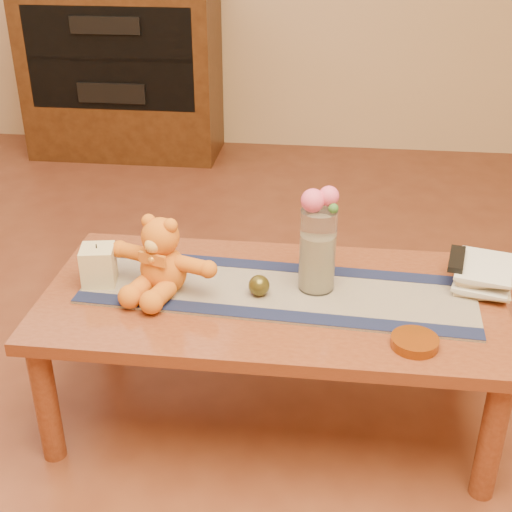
# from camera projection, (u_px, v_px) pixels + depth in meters

# --- Properties ---
(floor) EXTENTS (5.50, 5.50, 0.00)m
(floor) POSITION_uv_depth(u_px,v_px,m) (271.00, 409.00, 2.32)
(floor) COLOR #5E2B1A
(floor) RESTS_ON ground
(coffee_table_top) EXTENTS (1.40, 0.70, 0.04)m
(coffee_table_top) POSITION_uv_depth(u_px,v_px,m) (272.00, 300.00, 2.12)
(coffee_table_top) COLOR #602A16
(coffee_table_top) RESTS_ON floor
(table_leg_fl) EXTENTS (0.07, 0.07, 0.41)m
(table_leg_fl) POSITION_uv_depth(u_px,v_px,m) (46.00, 402.00, 2.04)
(table_leg_fl) COLOR #602A16
(table_leg_fl) RESTS_ON floor
(table_leg_fr) EXTENTS (0.07, 0.07, 0.41)m
(table_leg_fr) POSITION_uv_depth(u_px,v_px,m) (491.00, 439.00, 1.90)
(table_leg_fr) COLOR #602A16
(table_leg_fr) RESTS_ON floor
(table_leg_bl) EXTENTS (0.07, 0.07, 0.41)m
(table_leg_bl) POSITION_uv_depth(u_px,v_px,m) (107.00, 301.00, 2.55)
(table_leg_bl) COLOR #602A16
(table_leg_bl) RESTS_ON floor
(table_leg_br) EXTENTS (0.07, 0.07, 0.41)m
(table_leg_br) POSITION_uv_depth(u_px,v_px,m) (462.00, 323.00, 2.41)
(table_leg_br) COLOR #602A16
(table_leg_br) RESTS_ON floor
(persian_runner) EXTENTS (1.22, 0.41, 0.01)m
(persian_runner) POSITION_uv_depth(u_px,v_px,m) (278.00, 291.00, 2.12)
(persian_runner) COLOR #221B4B
(persian_runner) RESTS_ON coffee_table_top
(runner_border_near) EXTENTS (1.20, 0.12, 0.00)m
(runner_border_near) POSITION_uv_depth(u_px,v_px,m) (271.00, 314.00, 2.00)
(runner_border_near) COLOR #141A3C
(runner_border_near) RESTS_ON persian_runner
(runner_border_far) EXTENTS (1.20, 0.12, 0.00)m
(runner_border_far) POSITION_uv_depth(u_px,v_px,m) (284.00, 267.00, 2.25)
(runner_border_far) COLOR #141A3C
(runner_border_far) RESTS_ON persian_runner
(teddy_bear) EXTENTS (0.41, 0.37, 0.23)m
(teddy_bear) POSITION_uv_depth(u_px,v_px,m) (163.00, 255.00, 2.08)
(teddy_bear) COLOR orange
(teddy_bear) RESTS_ON persian_runner
(pillar_candle) EXTENTS (0.12, 0.12, 0.12)m
(pillar_candle) POSITION_uv_depth(u_px,v_px,m) (99.00, 265.00, 2.14)
(pillar_candle) COLOR beige
(pillar_candle) RESTS_ON persian_runner
(candle_wick) EXTENTS (0.00, 0.00, 0.01)m
(candle_wick) POSITION_uv_depth(u_px,v_px,m) (96.00, 246.00, 2.10)
(candle_wick) COLOR black
(candle_wick) RESTS_ON pillar_candle
(glass_vase) EXTENTS (0.11, 0.11, 0.26)m
(glass_vase) POSITION_uv_depth(u_px,v_px,m) (318.00, 250.00, 2.07)
(glass_vase) COLOR silver
(glass_vase) RESTS_ON persian_runner
(potpourri_fill) EXTENTS (0.09, 0.09, 0.18)m
(potpourri_fill) POSITION_uv_depth(u_px,v_px,m) (317.00, 262.00, 2.09)
(potpourri_fill) COLOR beige
(potpourri_fill) RESTS_ON glass_vase
(rose_left) EXTENTS (0.07, 0.07, 0.07)m
(rose_left) POSITION_uv_depth(u_px,v_px,m) (313.00, 201.00, 1.99)
(rose_left) COLOR #E3507E
(rose_left) RESTS_ON glass_vase
(rose_right) EXTENTS (0.06, 0.06, 0.06)m
(rose_right) POSITION_uv_depth(u_px,v_px,m) (329.00, 196.00, 1.99)
(rose_right) COLOR #E3507E
(rose_right) RESTS_ON glass_vase
(blue_flower_back) EXTENTS (0.04, 0.04, 0.04)m
(blue_flower_back) POSITION_uv_depth(u_px,v_px,m) (324.00, 197.00, 2.03)
(blue_flower_back) COLOR #5470B7
(blue_flower_back) RESTS_ON glass_vase
(blue_flower_side) EXTENTS (0.04, 0.04, 0.04)m
(blue_flower_side) POSITION_uv_depth(u_px,v_px,m) (310.00, 201.00, 2.02)
(blue_flower_side) COLOR #5470B7
(blue_flower_side) RESTS_ON glass_vase
(leaf_sprig) EXTENTS (0.03, 0.03, 0.03)m
(leaf_sprig) POSITION_uv_depth(u_px,v_px,m) (333.00, 208.00, 1.98)
(leaf_sprig) COLOR #33662D
(leaf_sprig) RESTS_ON glass_vase
(bronze_ball) EXTENTS (0.07, 0.07, 0.06)m
(bronze_ball) POSITION_uv_depth(u_px,v_px,m) (259.00, 285.00, 2.08)
(bronze_ball) COLOR #474017
(bronze_ball) RESTS_ON persian_runner
(book_bottom) EXTENTS (0.20, 0.25, 0.02)m
(book_bottom) POSITION_uv_depth(u_px,v_px,m) (454.00, 278.00, 2.18)
(book_bottom) COLOR beige
(book_bottom) RESTS_ON coffee_table_top
(book_lower) EXTENTS (0.22, 0.26, 0.02)m
(book_lower) POSITION_uv_depth(u_px,v_px,m) (456.00, 274.00, 2.17)
(book_lower) COLOR beige
(book_lower) RESTS_ON book_bottom
(book_upper) EXTENTS (0.19, 0.24, 0.02)m
(book_upper) POSITION_uv_depth(u_px,v_px,m) (454.00, 267.00, 2.17)
(book_upper) COLOR beige
(book_upper) RESTS_ON book_lower
(book_top) EXTENTS (0.21, 0.26, 0.02)m
(book_top) POSITION_uv_depth(u_px,v_px,m) (458.00, 263.00, 2.15)
(book_top) COLOR beige
(book_top) RESTS_ON book_upper
(tv_remote) EXTENTS (0.08, 0.17, 0.02)m
(tv_remote) POSITION_uv_depth(u_px,v_px,m) (457.00, 259.00, 2.14)
(tv_remote) COLOR black
(tv_remote) RESTS_ON book_top
(amber_dish) EXTENTS (0.16, 0.16, 0.03)m
(amber_dish) POSITION_uv_depth(u_px,v_px,m) (415.00, 342.00, 1.86)
(amber_dish) COLOR #BF5914
(amber_dish) RESTS_ON coffee_table_top
(media_cabinet) EXTENTS (1.20, 0.50, 1.10)m
(media_cabinet) POSITION_uv_depth(u_px,v_px,m) (123.00, 69.00, 4.37)
(media_cabinet) COLOR black
(media_cabinet) RESTS_ON floor
(cabinet_cavity) EXTENTS (1.02, 0.03, 0.61)m
(cabinet_cavity) POSITION_uv_depth(u_px,v_px,m) (109.00, 59.00, 4.11)
(cabinet_cavity) COLOR black
(cabinet_cavity) RESTS_ON media_cabinet
(cabinet_shelf) EXTENTS (1.02, 0.20, 0.02)m
(cabinet_shelf) POSITION_uv_depth(u_px,v_px,m) (114.00, 56.00, 4.19)
(cabinet_shelf) COLOR black
(cabinet_shelf) RESTS_ON media_cabinet
(stereo_upper) EXTENTS (0.42, 0.28, 0.10)m
(stereo_upper) POSITION_uv_depth(u_px,v_px,m) (112.00, 22.00, 4.11)
(stereo_upper) COLOR black
(stereo_upper) RESTS_ON media_cabinet
(stereo_lower) EXTENTS (0.42, 0.28, 0.12)m
(stereo_lower) POSITION_uv_depth(u_px,v_px,m) (118.00, 88.00, 4.30)
(stereo_lower) COLOR black
(stereo_lower) RESTS_ON media_cabinet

